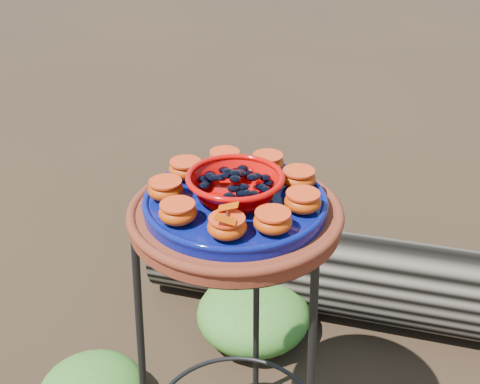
% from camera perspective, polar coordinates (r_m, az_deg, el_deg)
% --- Properties ---
extents(plant_stand, '(0.44, 0.44, 0.70)m').
position_cam_1_polar(plant_stand, '(1.38, -0.39, -15.36)').
color(plant_stand, black).
rests_on(plant_stand, ground).
extents(terracotta_saucer, '(0.41, 0.41, 0.03)m').
position_cam_1_polar(terracotta_saucer, '(1.16, -0.45, -2.31)').
color(terracotta_saucer, '#54240F').
rests_on(terracotta_saucer, plant_stand).
extents(cobalt_plate, '(0.35, 0.35, 0.02)m').
position_cam_1_polar(cobalt_plate, '(1.14, -0.45, -1.11)').
color(cobalt_plate, '#000051').
rests_on(cobalt_plate, terracotta_saucer).
extents(red_bowl, '(0.17, 0.17, 0.05)m').
position_cam_1_polar(red_bowl, '(1.13, -0.46, 0.47)').
color(red_bowl, '#C70604').
rests_on(red_bowl, cobalt_plate).
extents(glass_gems, '(0.14, 0.14, 0.02)m').
position_cam_1_polar(glass_gems, '(1.11, -0.47, 2.09)').
color(glass_gems, black).
rests_on(glass_gems, red_bowl).
extents(orange_half_0, '(0.07, 0.07, 0.04)m').
position_cam_1_polar(orange_half_0, '(1.02, -1.24, -3.32)').
color(orange_half_0, '#A92C00').
rests_on(orange_half_0, cobalt_plate).
extents(orange_half_1, '(0.07, 0.07, 0.04)m').
position_cam_1_polar(orange_half_1, '(1.03, 3.11, -2.82)').
color(orange_half_1, '#A92C00').
rests_on(orange_half_1, cobalt_plate).
extents(orange_half_2, '(0.07, 0.07, 0.04)m').
position_cam_1_polar(orange_half_2, '(1.10, 5.96, -0.92)').
color(orange_half_2, '#A92C00').
rests_on(orange_half_2, cobalt_plate).
extents(orange_half_3, '(0.07, 0.07, 0.04)m').
position_cam_1_polar(orange_half_3, '(1.17, 5.57, 1.26)').
color(orange_half_3, '#A92C00').
rests_on(orange_half_3, cobalt_plate).
extents(orange_half_4, '(0.07, 0.07, 0.04)m').
position_cam_1_polar(orange_half_4, '(1.23, 2.64, 2.76)').
color(orange_half_4, '#A92C00').
rests_on(orange_half_4, cobalt_plate).
extents(orange_half_5, '(0.07, 0.07, 0.04)m').
position_cam_1_polar(orange_half_5, '(1.24, -1.45, 3.09)').
color(orange_half_5, '#A92C00').
rests_on(orange_half_5, cobalt_plate).
extents(orange_half_6, '(0.07, 0.07, 0.04)m').
position_cam_1_polar(orange_half_6, '(1.21, -5.18, 2.15)').
color(orange_half_6, '#A92C00').
rests_on(orange_half_6, cobalt_plate).
extents(orange_half_7, '(0.07, 0.07, 0.04)m').
position_cam_1_polar(orange_half_7, '(1.14, -7.06, 0.22)').
color(orange_half_7, '#A92C00').
rests_on(orange_half_7, cobalt_plate).
extents(orange_half_8, '(0.07, 0.07, 0.04)m').
position_cam_1_polar(orange_half_8, '(1.06, -5.92, -1.97)').
color(orange_half_8, '#A92C00').
rests_on(orange_half_8, cobalt_plate).
extents(butterfly, '(0.08, 0.06, 0.01)m').
position_cam_1_polar(butterfly, '(1.00, -1.25, -2.10)').
color(butterfly, '#BD3B00').
rests_on(butterfly, orange_half_0).
extents(driftwood_log, '(1.48, 0.43, 0.27)m').
position_cam_1_polar(driftwood_log, '(1.99, 12.64, -8.09)').
color(driftwood_log, black).
rests_on(driftwood_log, ground).
extents(foliage_back, '(0.35, 0.35, 0.18)m').
position_cam_1_polar(foliage_back, '(1.90, 1.28, -11.30)').
color(foliage_back, '#2D6722').
rests_on(foliage_back, ground).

